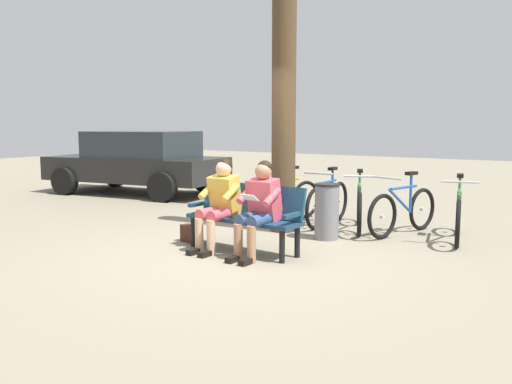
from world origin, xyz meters
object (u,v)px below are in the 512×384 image
object	(u,v)px
handbag	(190,234)
bicycle_green	(328,203)
person_reading	(259,204)
bicycle_blue	(359,207)
litter_bin	(327,211)
parked_car	(138,161)
bicycle_purple	(285,201)
person_companion	(220,200)
tree_trunk	(284,97)
bicycle_orange	(458,215)
bicycle_silver	(403,211)
bench	(247,212)

from	to	relation	value
handbag	bicycle_green	distance (m)	2.49
person_reading	bicycle_blue	distance (m)	2.34
litter_bin	parked_car	size ratio (longest dim) A/B	0.18
handbag	bicycle_purple	world-z (taller)	bicycle_purple
person_companion	tree_trunk	distance (m)	2.04
litter_bin	parked_car	xyz separation A→B (m)	(5.92, -1.99, 0.37)
handbag	parked_car	distance (m)	5.53
person_reading	handbag	world-z (taller)	person_reading
litter_bin	bicycle_orange	world-z (taller)	bicycle_orange
tree_trunk	bicycle_purple	world-z (taller)	tree_trunk
tree_trunk	bicycle_silver	xyz separation A→B (m)	(-1.62, -0.78, -1.69)
person_companion	tree_trunk	size ratio (longest dim) A/B	0.29
bicycle_orange	bicycle_silver	distance (m)	0.78
handbag	litter_bin	xyz separation A→B (m)	(-1.49, -1.25, 0.28)
handbag	tree_trunk	distance (m)	2.47
bench	litter_bin	distance (m)	1.34
tree_trunk	bicycle_green	world-z (taller)	tree_trunk
bicycle_blue	parked_car	xyz separation A→B (m)	(6.04, -1.09, 0.41)
person_companion	bicycle_orange	bearing A→B (deg)	-134.23
person_reading	bicycle_blue	world-z (taller)	person_reading
handbag	bicycle_orange	world-z (taller)	bicycle_orange
tree_trunk	bicycle_green	bearing A→B (deg)	-111.01
person_reading	bicycle_green	xyz separation A→B (m)	(0.24, -2.40, -0.31)
bicycle_silver	parked_car	world-z (taller)	parked_car
person_companion	handbag	distance (m)	0.83
bicycle_purple	parked_car	world-z (taller)	parked_car
person_reading	bicycle_silver	distance (m)	2.56
bicycle_silver	bicycle_purple	distance (m)	2.01
parked_car	person_reading	bearing A→B (deg)	140.09
person_reading	handbag	distance (m)	1.37
bicycle_orange	parked_car	bearing A→B (deg)	-110.56
bicycle_blue	parked_car	size ratio (longest dim) A/B	0.35
bench	person_companion	distance (m)	0.39
bicycle_orange	tree_trunk	bearing A→B (deg)	-83.92
tree_trunk	bicycle_silver	world-z (taller)	tree_trunk
bicycle_blue	tree_trunk	bearing A→B (deg)	-74.16
bench	person_companion	size ratio (longest dim) A/B	1.35
tree_trunk	bicycle_blue	bearing A→B (deg)	-140.78
bicycle_blue	bench	bearing A→B (deg)	-40.89
bench	tree_trunk	bearing A→B (deg)	-76.52
person_companion	bicycle_orange	world-z (taller)	person_companion
bicycle_green	parked_car	world-z (taller)	parked_car
bench	litter_bin	xyz separation A→B (m)	(-0.55, -1.21, -0.10)
tree_trunk	bench	bearing A→B (deg)	101.01
bench	litter_bin	world-z (taller)	bench
person_companion	litter_bin	distance (m)	1.64
litter_bin	person_companion	bearing A→B (deg)	57.18
bicycle_green	bicycle_purple	size ratio (longest dim) A/B	1.03
person_companion	bicycle_orange	distance (m)	3.40
bench	person_reading	size ratio (longest dim) A/B	1.35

